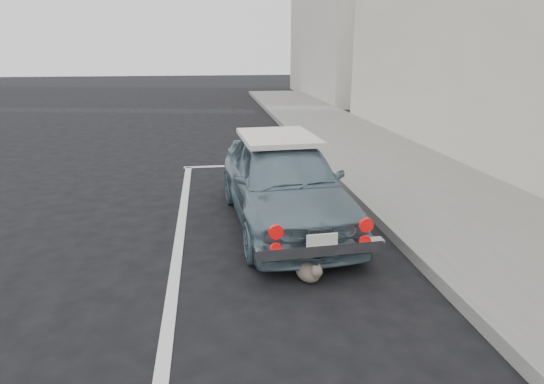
{
  "coord_description": "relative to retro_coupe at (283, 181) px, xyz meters",
  "views": [
    {
      "loc": [
        -0.47,
        -2.78,
        2.37
      ],
      "look_at": [
        0.24,
        2.26,
        0.75
      ],
      "focal_mm": 30.0,
      "sensor_mm": 36.0,
      "label": 1
    }
  ],
  "objects": [
    {
      "name": "ground",
      "position": [
        -0.53,
        -3.16,
        -0.62
      ],
      "size": [
        80.0,
        80.0,
        0.0
      ],
      "primitive_type": "plane",
      "color": "black",
      "rests_on": "ground"
    },
    {
      "name": "sidewalk",
      "position": [
        2.67,
        -1.16,
        -0.55
      ],
      "size": [
        2.8,
        40.0,
        0.15
      ],
      "primitive_type": "cube",
      "color": "slate",
      "rests_on": "ground"
    },
    {
      "name": "building_far",
      "position": [
        5.82,
        16.84,
        3.38
      ],
      "size": [
        3.5,
        10.0,
        8.0
      ],
      "primitive_type": "cube",
      "color": "beige",
      "rests_on": "ground"
    },
    {
      "name": "pline_front",
      "position": [
        -0.03,
        3.34,
        -0.62
      ],
      "size": [
        3.0,
        0.12,
        0.01
      ],
      "primitive_type": "cube",
      "color": "silver",
      "rests_on": "ground"
    },
    {
      "name": "pline_side",
      "position": [
        -1.43,
        -0.16,
        -0.62
      ],
      "size": [
        0.12,
        7.0,
        0.01
      ],
      "primitive_type": "cube",
      "color": "silver",
      "rests_on": "ground"
    },
    {
      "name": "retro_coupe",
      "position": [
        0.0,
        0.0,
        0.0
      ],
      "size": [
        1.65,
        3.69,
        1.23
      ],
      "rotation": [
        0.0,
        0.0,
        0.06
      ],
      "color": "slate",
      "rests_on": "ground"
    },
    {
      "name": "cat",
      "position": [
        -0.01,
        -1.72,
        -0.5
      ],
      "size": [
        0.33,
        0.45,
        0.26
      ],
      "rotation": [
        0.0,
        0.0,
        0.43
      ],
      "color": "#64584C",
      "rests_on": "ground"
    }
  ]
}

